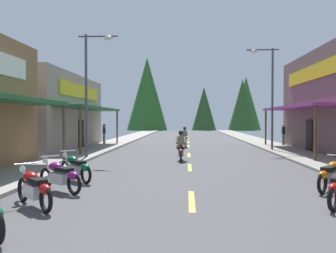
% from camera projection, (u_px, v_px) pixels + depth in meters
% --- Properties ---
extents(ground, '(10.29, 78.42, 0.10)m').
position_uv_depth(ground, '(189.00, 150.00, 25.17)').
color(ground, '#4C4C4F').
extents(sidewalk_left, '(2.60, 78.42, 0.12)m').
position_uv_depth(sidewalk_left, '(99.00, 148.00, 25.51)').
color(sidewalk_left, '#9E9991').
rests_on(sidewalk_left, ground).
extents(sidewalk_right, '(2.60, 78.42, 0.12)m').
position_uv_depth(sidewalk_right, '(280.00, 149.00, 24.82)').
color(sidewalk_right, gray).
rests_on(sidewalk_right, ground).
extents(centerline_dashes, '(0.16, 54.68, 0.01)m').
position_uv_depth(centerline_dashes, '(188.00, 144.00, 29.70)').
color(centerline_dashes, '#E0C64C').
rests_on(centerline_dashes, ground).
extents(storefront_left_far, '(10.25, 12.16, 5.25)m').
position_uv_depth(storefront_left_far, '(23.00, 112.00, 25.50)').
color(storefront_left_far, gray).
rests_on(storefront_left_far, ground).
extents(streetlamp_left, '(2.13, 0.30, 6.68)m').
position_uv_depth(streetlamp_left, '(92.00, 79.00, 18.96)').
color(streetlamp_left, '#474C51').
rests_on(streetlamp_left, ground).
extents(streetlamp_right, '(2.13, 0.30, 6.84)m').
position_uv_depth(streetlamp_right, '(268.00, 85.00, 23.44)').
color(streetlamp_right, '#474C51').
rests_on(streetlamp_right, ground).
extents(motorcycle_parked_right_3, '(1.46, 1.69, 1.04)m').
position_uv_depth(motorcycle_parked_right_3, '(331.00, 174.00, 10.63)').
color(motorcycle_parked_right_3, black).
rests_on(motorcycle_parked_right_3, ground).
extents(motorcycle_parked_left_1, '(1.56, 1.61, 1.04)m').
position_uv_depth(motorcycle_parked_left_1, '(34.00, 188.00, 8.59)').
color(motorcycle_parked_left_1, black).
rests_on(motorcycle_parked_left_1, ground).
extents(motorcycle_parked_left_2, '(1.75, 1.39, 1.04)m').
position_uv_depth(motorcycle_parked_left_2, '(60.00, 175.00, 10.45)').
color(motorcycle_parked_left_2, black).
rests_on(motorcycle_parked_left_2, ground).
extents(motorcycle_parked_left_3, '(1.60, 1.57, 1.04)m').
position_uv_depth(motorcycle_parked_left_3, '(75.00, 167.00, 12.21)').
color(motorcycle_parked_left_3, black).
rests_on(motorcycle_parked_left_3, ground).
extents(rider_cruising_lead, '(0.60, 2.14, 1.57)m').
position_uv_depth(rider_cruising_lead, '(181.00, 148.00, 18.18)').
color(rider_cruising_lead, black).
rests_on(rider_cruising_lead, ground).
extents(rider_cruising_trailing, '(0.60, 2.14, 1.57)m').
position_uv_depth(rider_cruising_trailing, '(185.00, 138.00, 27.02)').
color(rider_cruising_trailing, black).
rests_on(rider_cruising_trailing, ground).
extents(pedestrian_browsing, '(0.41, 0.50, 1.75)m').
position_uv_depth(pedestrian_browsing, '(104.00, 133.00, 28.61)').
color(pedestrian_browsing, '#B2A599').
rests_on(pedestrian_browsing, ground).
extents(pedestrian_strolling, '(0.31, 0.56, 1.79)m').
position_uv_depth(pedestrian_strolling, '(284.00, 133.00, 27.65)').
color(pedestrian_strolling, '#3F593F').
rests_on(pedestrian_strolling, ground).
extents(treeline_backdrop, '(25.67, 9.41, 13.73)m').
position_uv_depth(treeline_backdrop, '(191.00, 99.00, 66.89)').
color(treeline_backdrop, '#285123').
rests_on(treeline_backdrop, ground).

